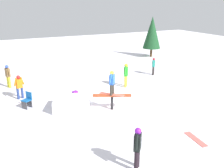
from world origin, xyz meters
The scene contains 14 objects.
ground_plane centered at (0.00, 0.00, 0.00)m, with size 60.00×60.00×0.00m, color white.
rail_feature centered at (0.00, 0.00, 0.70)m, with size 1.97×1.13×0.84m.
snow_kicker_ramp centered at (-1.95, 0.92, 0.33)m, with size 1.80×1.50×0.66m, color white.
main_rider_on_rail centered at (0.00, 0.00, 1.50)m, with size 1.16×1.15×1.32m.
bystander_green centered at (2.51, 3.00, 0.91)m, with size 0.50×0.59×1.61m.
bystander_brown centered at (-4.71, 6.33, 0.88)m, with size 0.32×0.64×1.56m.
bystander_black centered at (-1.43, -4.93, 0.89)m, with size 0.49×0.55×1.59m.
bystander_teal centered at (5.89, 4.62, 0.76)m, with size 0.44×0.45×1.36m.
bystander_orange centered at (-4.27, 3.82, 0.81)m, with size 0.64×0.31×1.45m.
loose_snowboard_coral centered at (1.84, -4.36, 0.01)m, with size 1.26×0.28×0.02m, color #F56B61.
loose_snowboard_white centered at (-1.56, 4.28, 0.01)m, with size 1.37×0.28×0.02m, color silver.
folding_chair centered at (-4.08, 2.21, 0.41)m, with size 0.61×0.61×0.88m.
backpack_on_snow centered at (-1.21, 2.73, 0.17)m, with size 0.30×0.22×0.34m, color purple.
pine_tree_far centered at (9.65, 10.43, 2.52)m, with size 1.82×1.82×4.15m.
Camera 1 is at (-5.42, -11.18, 5.57)m, focal length 40.00 mm.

